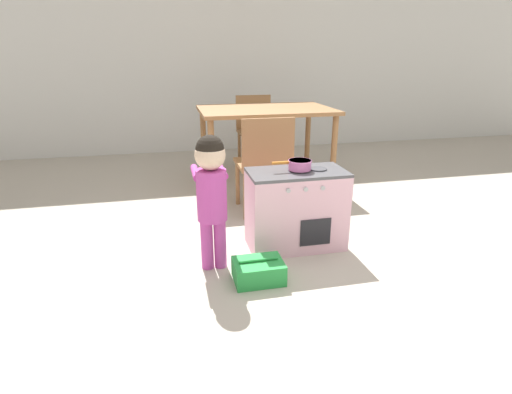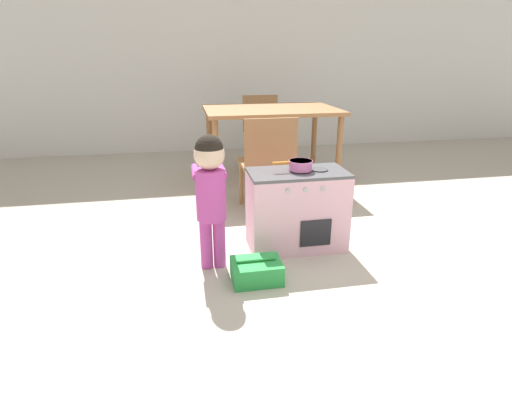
# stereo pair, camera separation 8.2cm
# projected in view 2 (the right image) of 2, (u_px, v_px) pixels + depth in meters

# --- Properties ---
(ground_plane) EXTENTS (16.00, 16.00, 0.00)m
(ground_plane) POSITION_uv_depth(u_px,v_px,m) (356.00, 303.00, 2.15)
(ground_plane) COLOR #B2A899
(wall_back) EXTENTS (10.00, 0.06, 2.60)m
(wall_back) POSITION_uv_depth(u_px,v_px,m) (243.00, 51.00, 5.26)
(wall_back) COLOR silver
(wall_back) RESTS_ON ground_plane
(play_kitchen) EXTENTS (0.65, 0.35, 0.55)m
(play_kitchen) POSITION_uv_depth(u_px,v_px,m) (297.00, 210.00, 2.71)
(play_kitchen) COLOR #EAB2C6
(play_kitchen) RESTS_ON ground_plane
(toy_pot) EXTENTS (0.27, 0.16, 0.06)m
(toy_pot) POSITION_uv_depth(u_px,v_px,m) (300.00, 165.00, 2.60)
(toy_pot) COLOR pink
(toy_pot) RESTS_ON play_kitchen
(child_figure) EXTENTS (0.21, 0.33, 0.84)m
(child_figure) POSITION_uv_depth(u_px,v_px,m) (210.00, 184.00, 2.35)
(child_figure) COLOR #BC429E
(child_figure) RESTS_ON ground_plane
(toy_basket) EXTENTS (0.29, 0.22, 0.14)m
(toy_basket) POSITION_uv_depth(u_px,v_px,m) (257.00, 271.00, 2.35)
(toy_basket) COLOR green
(toy_basket) RESTS_ON ground_plane
(dining_table) EXTENTS (1.27, 0.85, 0.77)m
(dining_table) POSITION_uv_depth(u_px,v_px,m) (271.00, 118.00, 3.88)
(dining_table) COLOR olive
(dining_table) RESTS_ON ground_plane
(dining_chair_near) EXTENTS (0.42, 0.42, 0.81)m
(dining_chair_near) POSITION_uv_depth(u_px,v_px,m) (267.00, 162.00, 3.23)
(dining_chair_near) COLOR olive
(dining_chair_near) RESTS_ON ground_plane
(dining_chair_far) EXTENTS (0.42, 0.42, 0.81)m
(dining_chair_far) POSITION_uv_depth(u_px,v_px,m) (262.00, 129.00, 4.67)
(dining_chair_far) COLOR olive
(dining_chair_far) RESTS_ON ground_plane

